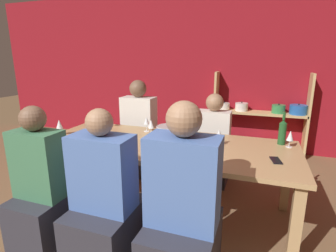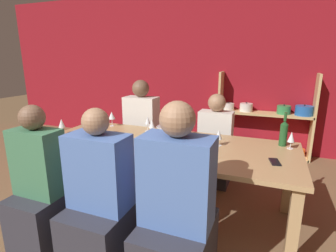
% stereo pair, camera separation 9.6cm
% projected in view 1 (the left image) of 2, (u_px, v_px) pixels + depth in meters
% --- Properties ---
extents(wall_back_red, '(8.80, 0.06, 2.70)m').
position_uv_depth(wall_back_red, '(203.00, 70.00, 4.61)').
color(wall_back_red, maroon).
rests_on(wall_back_red, ground_plane).
extents(shelf_unit, '(1.46, 0.30, 1.34)m').
position_uv_depth(shelf_unit, '(259.00, 127.00, 4.32)').
color(shelf_unit, tan).
rests_on(shelf_unit, ground_plane).
extents(dining_table, '(2.52, 1.02, 0.74)m').
position_uv_depth(dining_table, '(165.00, 150.00, 2.61)').
color(dining_table, tan).
rests_on(dining_table, ground_plane).
extents(mixing_bowl, '(0.26, 0.26, 0.12)m').
position_uv_depth(mixing_bowl, '(168.00, 131.00, 2.77)').
color(mixing_bowl, '#B7BABC').
rests_on(mixing_bowl, dining_table).
extents(wine_bottle_green, '(0.07, 0.07, 0.32)m').
position_uv_depth(wine_bottle_green, '(282.00, 132.00, 2.52)').
color(wine_bottle_green, '#1E4C23').
rests_on(wine_bottle_green, dining_table).
extents(wine_glass_white_a, '(0.07, 0.07, 0.17)m').
position_uv_depth(wine_glass_white_a, '(59.00, 125.00, 2.84)').
color(wine_glass_white_a, white).
rests_on(wine_glass_white_a, dining_table).
extents(wine_glass_white_b, '(0.07, 0.07, 0.17)m').
position_uv_depth(wine_glass_white_b, '(151.00, 124.00, 2.86)').
color(wine_glass_white_b, white).
rests_on(wine_glass_white_b, dining_table).
extents(wine_glass_empty_a, '(0.07, 0.07, 0.16)m').
position_uv_depth(wine_glass_empty_a, '(219.00, 134.00, 2.50)').
color(wine_glass_empty_a, white).
rests_on(wine_glass_empty_a, dining_table).
extents(wine_glass_red_a, '(0.08, 0.08, 0.18)m').
position_uv_depth(wine_glass_red_a, '(110.00, 116.00, 3.19)').
color(wine_glass_red_a, white).
rests_on(wine_glass_red_a, dining_table).
extents(wine_glass_red_b, '(0.08, 0.08, 0.17)m').
position_uv_depth(wine_glass_red_b, '(186.00, 124.00, 2.85)').
color(wine_glass_red_b, white).
rests_on(wine_glass_red_b, dining_table).
extents(wine_glass_white_c, '(0.06, 0.06, 0.18)m').
position_uv_depth(wine_glass_white_c, '(101.00, 124.00, 2.85)').
color(wine_glass_white_c, white).
rests_on(wine_glass_white_c, dining_table).
extents(wine_glass_red_c, '(0.07, 0.07, 0.17)m').
position_uv_depth(wine_glass_red_c, '(146.00, 121.00, 2.97)').
color(wine_glass_red_c, white).
rests_on(wine_glass_red_c, dining_table).
extents(wine_glass_empty_b, '(0.06, 0.06, 0.16)m').
position_uv_depth(wine_glass_empty_b, '(290.00, 136.00, 2.44)').
color(wine_glass_empty_b, white).
rests_on(wine_glass_empty_b, dining_table).
extents(wine_glass_red_d, '(0.08, 0.08, 0.17)m').
position_uv_depth(wine_glass_red_d, '(93.00, 133.00, 2.47)').
color(wine_glass_red_d, white).
rests_on(wine_glass_red_d, dining_table).
extents(cell_phone, '(0.10, 0.16, 0.01)m').
position_uv_depth(cell_phone, '(276.00, 160.00, 2.14)').
color(cell_phone, black).
rests_on(cell_phone, dining_table).
extents(person_near_a, '(0.39, 0.49, 1.21)m').
position_uv_depth(person_near_a, '(44.00, 200.00, 2.10)').
color(person_near_a, '#2D2D38').
rests_on(person_near_a, ground_plane).
extents(person_far_a, '(0.45, 0.56, 1.27)m').
position_uv_depth(person_far_a, '(139.00, 139.00, 3.63)').
color(person_far_a, '#2D2D38').
rests_on(person_far_a, ground_plane).
extents(person_near_b, '(0.46, 0.57, 1.31)m').
position_uv_depth(person_near_b, '(182.00, 225.00, 1.74)').
color(person_near_b, '#2D2D38').
rests_on(person_near_b, ground_plane).
extents(person_far_b, '(0.41, 0.51, 1.14)m').
position_uv_depth(person_far_b, '(213.00, 150.00, 3.35)').
color(person_far_b, '#2D2D38').
rests_on(person_far_b, ground_plane).
extents(person_near_c, '(0.45, 0.56, 1.22)m').
position_uv_depth(person_near_c, '(105.00, 212.00, 1.95)').
color(person_near_c, '#2D2D38').
rests_on(person_near_c, ground_plane).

